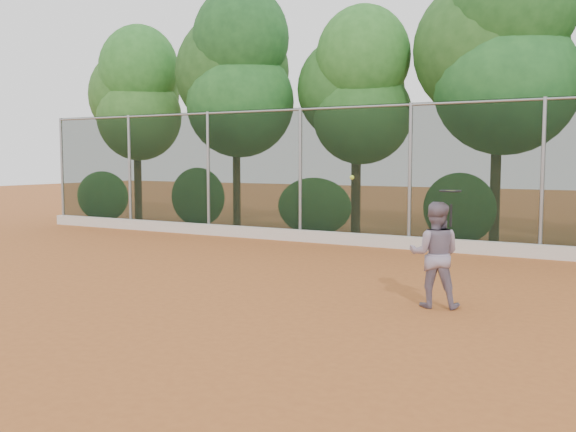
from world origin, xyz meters
The scene contains 7 objects.
ground centered at (0.00, 0.00, 0.00)m, with size 80.00×80.00×0.00m, color #A65927.
concrete_curb centered at (0.00, 6.82, 0.15)m, with size 24.00×0.20×0.30m, color silver.
tennis_player centered at (2.35, 1.19, 0.77)m, with size 0.75×0.59×1.55m, color gray.
chainlink_fence centered at (0.00, 7.00, 1.86)m, with size 24.09×0.09×3.50m.
foliage_backdrop centered at (-0.55, 8.98, 4.40)m, with size 23.70×3.63×7.55m.
tennis_racket centered at (2.60, 1.03, 1.67)m, with size 0.33×0.33×0.52m.
tennis_ball_in_flight centered at (0.98, 1.30, 1.87)m, with size 0.07×0.07×0.07m.
Camera 1 is at (5.02, -7.92, 2.17)m, focal length 40.00 mm.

